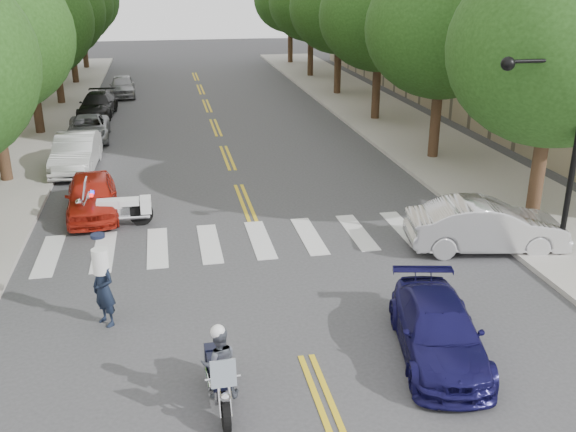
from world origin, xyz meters
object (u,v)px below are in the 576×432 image
object	(u,v)px
motorcycle_police	(219,368)
officer_standing	(104,289)
motorcycle_parked	(119,209)
sedan_blue	(438,331)
convertible	(486,226)

from	to	relation	value
motorcycle_police	officer_standing	world-z (taller)	officer_standing
motorcycle_parked	officer_standing	xyz separation A→B (m)	(-0.01, -6.29, 0.33)
sedan_blue	motorcycle_police	bearing A→B (deg)	-160.09
motorcycle_parked	sedan_blue	bearing A→B (deg)	-142.18
motorcycle_parked	officer_standing	size ratio (longest dim) A/B	1.41
motorcycle_police	sedan_blue	world-z (taller)	motorcycle_police
officer_standing	sedan_blue	distance (m)	7.53
motorcycle_police	convertible	world-z (taller)	motorcycle_police
convertible	sedan_blue	world-z (taller)	convertible
convertible	motorcycle_parked	bearing A→B (deg)	79.19
officer_standing	convertible	distance (m)	10.90
motorcycle_parked	sedan_blue	world-z (taller)	motorcycle_parked
officer_standing	motorcycle_parked	bearing A→B (deg)	140.89
officer_standing	convertible	bearing A→B (deg)	63.09
motorcycle_police	motorcycle_parked	world-z (taller)	motorcycle_police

